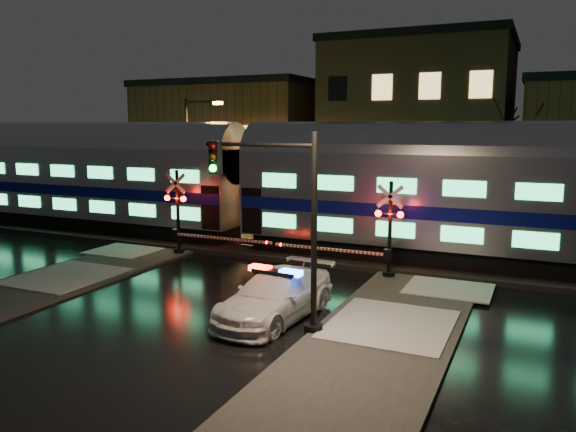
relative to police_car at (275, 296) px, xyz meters
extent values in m
plane|color=black|center=(-3.00, 3.65, -0.75)|extent=(120.00, 120.00, 0.00)
cube|color=black|center=(-3.00, 8.65, -0.63)|extent=(90.00, 4.20, 0.24)
cube|color=#2D2D2D|center=(3.50, -2.35, -0.69)|extent=(4.00, 20.00, 0.12)
cube|color=#542F21|center=(-16.00, 25.65, 3.75)|extent=(14.00, 10.00, 9.00)
cube|color=brown|center=(-1.00, 26.15, 5.00)|extent=(12.00, 11.00, 11.50)
cube|color=black|center=(-18.76, 8.65, -0.11)|extent=(24.00, 2.40, 0.80)
cube|color=#B7BAC1|center=(-18.76, 8.65, 2.19)|extent=(25.00, 3.05, 3.80)
cube|color=navy|center=(-18.76, 8.65, 1.79)|extent=(24.75, 3.09, 0.55)
cube|color=#41F791|center=(-18.76, 7.09, 1.04)|extent=(21.00, 0.05, 0.62)
cube|color=#41F791|center=(-18.76, 7.09, 2.84)|extent=(21.00, 0.05, 0.62)
cylinder|color=#B7BAC1|center=(-18.76, 8.65, 3.89)|extent=(25.00, 3.05, 3.05)
cube|color=black|center=(7.24, 8.65, -0.11)|extent=(24.00, 2.40, 0.80)
cube|color=#B7BAC1|center=(7.24, 8.65, 2.19)|extent=(25.00, 3.05, 3.80)
cube|color=navy|center=(7.24, 8.65, 1.79)|extent=(24.75, 3.09, 0.55)
cube|color=#41F791|center=(7.24, 7.09, 1.04)|extent=(21.00, 0.05, 0.62)
cube|color=#41F791|center=(7.24, 7.09, 2.84)|extent=(21.00, 0.05, 0.62)
cylinder|color=#B7BAC1|center=(7.24, 8.65, 3.89)|extent=(25.00, 3.05, 3.05)
imported|color=silver|center=(0.00, 0.00, -0.01)|extent=(2.53, 5.25, 1.48)
cube|color=black|center=(0.00, 0.00, 0.77)|extent=(1.57, 0.53, 0.10)
cube|color=#FF0C05|center=(-0.55, 0.05, 0.81)|extent=(0.71, 0.40, 0.17)
cube|color=#1426FF|center=(0.55, -0.05, 0.81)|extent=(0.71, 0.40, 0.17)
cylinder|color=black|center=(2.04, 6.05, -0.60)|extent=(0.48, 0.48, 0.29)
cylinder|color=black|center=(2.04, 6.05, 1.19)|extent=(0.15, 0.15, 3.87)
sphere|color=#FF0C05|center=(1.60, 5.87, 1.87)|extent=(0.25, 0.25, 0.25)
sphere|color=#FF0C05|center=(2.47, 5.87, 1.87)|extent=(0.25, 0.25, 0.25)
cube|color=white|center=(-0.38, 5.80, 0.27)|extent=(4.83, 0.10, 0.10)
cube|color=black|center=(2.04, 5.80, 0.27)|extent=(0.25, 0.30, 0.45)
cylinder|color=black|center=(-7.94, 6.05, -0.60)|extent=(0.50, 0.50, 0.30)
cylinder|color=black|center=(-7.94, 6.05, 1.24)|extent=(0.16, 0.16, 3.97)
sphere|color=#FF0C05|center=(-8.39, 5.87, 1.94)|extent=(0.26, 0.26, 0.26)
sphere|color=#FF0C05|center=(-7.50, 5.87, 1.94)|extent=(0.26, 0.26, 0.26)
cube|color=white|center=(-5.46, 5.80, 0.30)|extent=(4.97, 0.10, 0.10)
cube|color=black|center=(-7.94, 5.80, 0.30)|extent=(0.25, 0.30, 0.45)
cylinder|color=black|center=(1.58, -0.73, -0.60)|extent=(0.54, 0.54, 0.29)
cylinder|color=black|center=(1.58, -0.73, 2.17)|extent=(0.17, 0.17, 5.82)
cylinder|color=black|center=(-0.17, -0.73, 4.69)|extent=(3.49, 0.12, 0.12)
cube|color=black|center=(-1.53, -0.88, 4.30)|extent=(0.31, 0.27, 0.97)
sphere|color=#0CFF3F|center=(-1.53, -1.04, 3.99)|extent=(0.21, 0.21, 0.21)
cylinder|color=black|center=(-11.90, 12.65, 3.02)|extent=(0.19, 0.19, 7.53)
cylinder|color=black|center=(-10.77, 12.65, 6.60)|extent=(2.26, 0.11, 0.11)
cube|color=orange|center=(-9.74, 12.65, 6.50)|extent=(0.52, 0.26, 0.17)
camera|label=1|loc=(7.36, -15.15, 5.23)|focal=35.00mm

